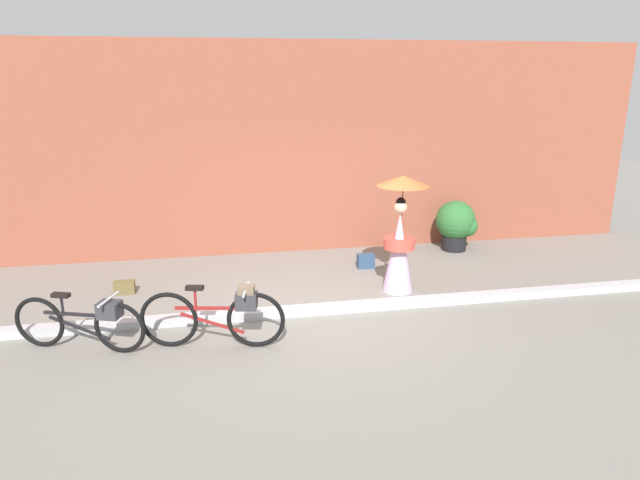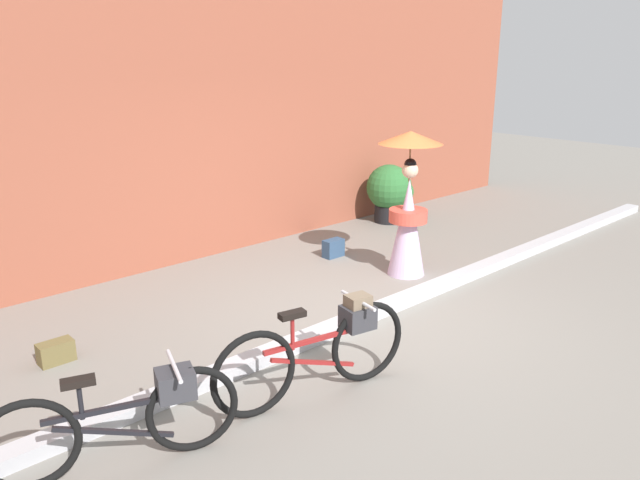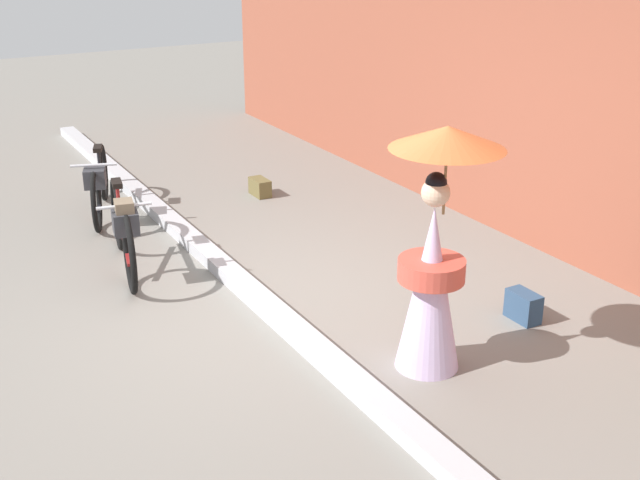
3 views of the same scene
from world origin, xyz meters
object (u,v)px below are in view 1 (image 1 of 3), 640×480
(bicycle_far_side, at_px, (219,315))
(person_with_parasol, at_px, (400,234))
(bicycle_near_officer, at_px, (84,321))
(backpack_on_pavement, at_px, (124,287))
(potted_plant_by_door, at_px, (457,223))
(backpack_spare, at_px, (366,261))

(bicycle_far_side, relative_size, person_with_parasol, 0.98)
(bicycle_near_officer, xyz_separation_m, bicycle_far_side, (1.64, -0.22, 0.05))
(person_with_parasol, bearing_deg, backpack_on_pavement, 171.44)
(bicycle_near_officer, bearing_deg, backpack_on_pavement, 84.03)
(bicycle_near_officer, relative_size, backpack_on_pavement, 5.25)
(potted_plant_by_door, distance_m, backpack_on_pavement, 6.20)
(bicycle_near_officer, bearing_deg, backpack_spare, 29.01)
(bicycle_near_officer, relative_size, person_with_parasol, 0.90)
(potted_plant_by_door, bearing_deg, backpack_on_pavement, -168.80)
(backpack_on_pavement, bearing_deg, person_with_parasol, -8.56)
(person_with_parasol, height_order, backpack_spare, person_with_parasol)
(bicycle_near_officer, xyz_separation_m, person_with_parasol, (4.47, 1.23, 0.55))
(bicycle_far_side, height_order, backpack_spare, bicycle_far_side)
(person_with_parasol, bearing_deg, bicycle_far_side, -152.90)
(person_with_parasol, bearing_deg, bicycle_near_officer, -164.67)
(backpack_on_pavement, xyz_separation_m, backpack_spare, (4.06, 0.49, 0.02))
(bicycle_far_side, height_order, potted_plant_by_door, potted_plant_by_door)
(person_with_parasol, relative_size, potted_plant_by_door, 1.89)
(bicycle_near_officer, xyz_separation_m, backpack_on_pavement, (0.20, 1.87, -0.28))
(person_with_parasol, distance_m, backpack_on_pavement, 4.40)
(person_with_parasol, relative_size, backpack_on_pavement, 5.82)
(person_with_parasol, height_order, potted_plant_by_door, person_with_parasol)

